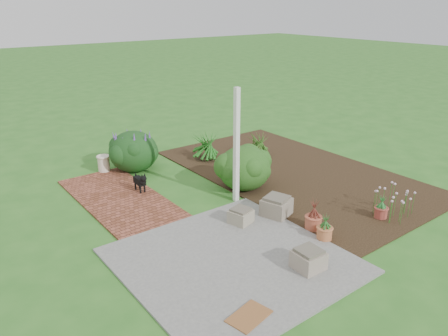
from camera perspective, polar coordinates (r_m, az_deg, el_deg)
ground at (r=9.39m, az=0.51°, el=-4.95°), size 80.00×80.00×0.00m
concrete_patio at (r=7.50m, az=1.15°, el=-11.97°), size 3.50×3.50×0.04m
brick_path at (r=9.99m, az=-13.52°, el=-3.80°), size 1.60×3.50×0.04m
garden_bed at (r=11.28m, az=9.03°, el=-0.59°), size 4.00×7.00×0.03m
veranda_post at (r=9.17m, az=1.63°, el=2.82°), size 0.10×0.10×2.50m
stone_trough_near at (r=7.33m, az=10.97°, el=-11.71°), size 0.46×0.46×0.30m
stone_trough_mid at (r=8.92m, az=6.85°, el=-5.07°), size 0.65×0.65×0.34m
stone_trough_far at (r=8.57m, az=2.20°, el=-6.35°), size 0.48×0.48×0.26m
coir_doormat at (r=6.34m, az=3.28°, el=-18.76°), size 0.68×0.51×0.02m
black_dog at (r=10.06m, az=-10.87°, el=-1.65°), size 0.15×0.51×0.44m
cream_ceramic_urn at (r=11.53m, az=-15.43°, el=0.57°), size 0.35×0.35×0.40m
evergreen_shrub at (r=10.02m, az=2.65°, el=0.12°), size 1.52×1.52×1.03m
agapanthus_clump_back at (r=12.30m, az=4.45°, el=3.46°), size 1.05×1.05×0.79m
agapanthus_clump_front at (r=11.96m, az=-2.37°, el=3.23°), size 1.09×1.09×0.88m
pink_flower_patch at (r=9.49m, az=20.92°, el=-3.96°), size 1.01×1.01×0.60m
terracotta_pot_bronze at (r=8.56m, az=11.57°, el=-6.96°), size 0.40×0.40×0.25m
terracotta_pot_small_left at (r=9.35m, az=19.79°, el=-5.47°), size 0.34×0.34×0.22m
terracotta_pot_small_right at (r=8.25m, az=12.98°, el=-8.28°), size 0.32×0.32×0.23m
purple_flowering_bush at (r=11.43m, az=-11.76°, el=2.27°), size 1.48×1.48×1.06m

